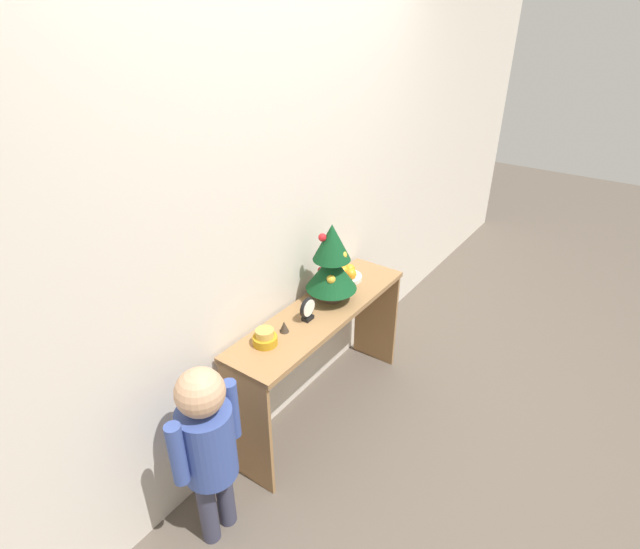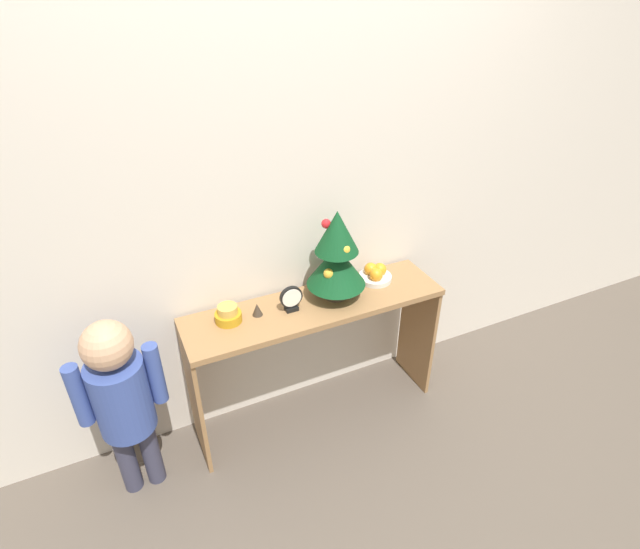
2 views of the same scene
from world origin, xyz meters
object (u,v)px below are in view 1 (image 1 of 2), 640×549
object	(u,v)px
fruit_bowl	(348,274)
singing_bowl	(265,338)
figurine	(284,327)
mini_tree	(332,262)
desk_clock	(308,309)
child_figure	(207,440)

from	to	relation	value
fruit_bowl	singing_bowl	xyz separation A→B (m)	(-0.79, -0.02, 0.00)
fruit_bowl	figurine	size ratio (longest dim) A/B	2.72
figurine	mini_tree	bearing A→B (deg)	-2.53
fruit_bowl	desk_clock	bearing A→B (deg)	-172.28
child_figure	singing_bowl	bearing A→B (deg)	12.34
fruit_bowl	singing_bowl	distance (m)	0.79
desk_clock	fruit_bowl	bearing A→B (deg)	7.72
singing_bowl	figurine	world-z (taller)	singing_bowl
figurine	child_figure	xyz separation A→B (m)	(-0.65, -0.10, -0.17)
mini_tree	fruit_bowl	size ratio (longest dim) A/B	2.69
desk_clock	figurine	xyz separation A→B (m)	(-0.16, 0.03, -0.03)
figurine	child_figure	distance (m)	0.68
mini_tree	singing_bowl	size ratio (longest dim) A/B	3.75
singing_bowl	figurine	size ratio (longest dim) A/B	1.95
fruit_bowl	child_figure	world-z (taller)	child_figure
desk_clock	figurine	size ratio (longest dim) A/B	2.07
mini_tree	singing_bowl	distance (m)	0.57
fruit_bowl	singing_bowl	bearing A→B (deg)	-178.28
desk_clock	mini_tree	bearing A→B (deg)	3.64
desk_clock	child_figure	xyz separation A→B (m)	(-0.81, -0.07, -0.20)
figurine	fruit_bowl	bearing A→B (deg)	2.99
mini_tree	child_figure	xyz separation A→B (m)	(-1.05, -0.08, -0.38)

